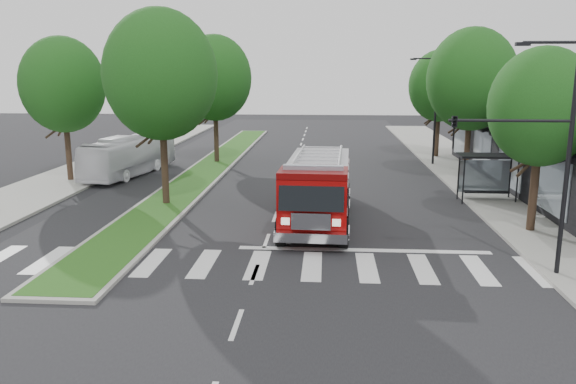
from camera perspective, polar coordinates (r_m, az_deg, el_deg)
name	(u,v)px	position (r m, az deg, el deg)	size (l,w,h in m)	color
ground	(267,241)	(23.73, -2.20, -4.99)	(140.00, 140.00, 0.00)	black
sidewalk_right	(499,193)	(34.75, 20.64, -0.11)	(5.00, 80.00, 0.15)	gray
sidewalk_left	(48,187)	(37.34, -23.16, 0.50)	(5.00, 80.00, 0.15)	gray
median	(212,167)	(41.99, -7.76, 2.58)	(3.00, 50.00, 0.15)	gray
bus_shelter	(488,165)	(32.29, 19.61, 2.64)	(3.20, 1.60, 2.61)	black
tree_right_near	(542,107)	(26.20, 24.36, 7.85)	(4.40, 4.40, 8.05)	black
tree_right_mid	(472,79)	(37.65, 18.16, 10.81)	(5.60, 5.60, 9.72)	black
tree_right_far	(440,86)	(47.42, 15.17, 10.36)	(5.00, 5.00, 8.73)	black
tree_median_near	(160,75)	(29.77, -12.84, 11.53)	(5.80, 5.80, 10.16)	black
tree_median_far	(215,78)	(43.37, -7.46, 11.41)	(5.60, 5.60, 9.72)	black
tree_left_mid	(63,85)	(38.27, -21.90, 10.07)	(5.20, 5.20, 9.16)	black
streetlight_right_near	(543,143)	(20.47, 24.44, 4.55)	(4.08, 0.22, 8.00)	black
streetlight_right_far	(434,106)	(43.34, 14.57, 8.46)	(2.11, 0.20, 8.00)	black
fire_engine	(318,190)	(26.17, 3.04, 0.22)	(3.28, 9.65, 3.31)	#5B0504
city_bus	(130,155)	(39.98, -15.76, 3.60)	(2.27, 9.69, 2.70)	silver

